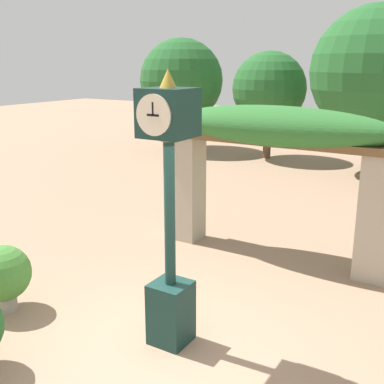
# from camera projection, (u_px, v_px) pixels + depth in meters

# --- Properties ---
(ground_plane) EXTENTS (60.00, 60.00, 0.00)m
(ground_plane) POSITION_uv_depth(u_px,v_px,m) (157.00, 352.00, 5.86)
(ground_plane) COLOR #9E7A60
(pedestal_clock) EXTENTS (0.54, 0.59, 3.34)m
(pedestal_clock) POSITION_uv_depth(u_px,v_px,m) (170.00, 215.00, 5.65)
(pedestal_clock) COLOR #14332D
(pedestal_clock) RESTS_ON ground
(pergola) EXTENTS (4.65, 1.12, 2.70)m
(pergola) POSITION_uv_depth(u_px,v_px,m) (275.00, 147.00, 8.21)
(pergola) COLOR #A89E89
(pergola) RESTS_ON ground
(potted_plant_near_left) EXTENTS (0.79, 0.79, 0.97)m
(potted_plant_near_left) POSITION_uv_depth(u_px,v_px,m) (3.00, 275.00, 6.69)
(potted_plant_near_left) COLOR gray
(potted_plant_near_left) RESTS_ON ground
(tree_line) EXTENTS (17.81, 4.34, 5.06)m
(tree_line) POSITION_uv_depth(u_px,v_px,m) (369.00, 84.00, 14.81)
(tree_line) COLOR brown
(tree_line) RESTS_ON ground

